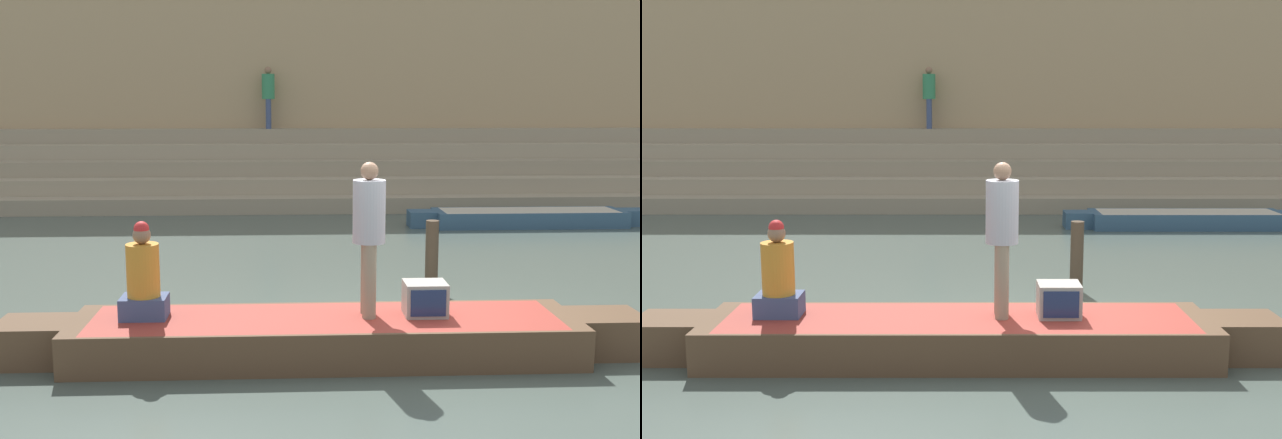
% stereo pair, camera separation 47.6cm
% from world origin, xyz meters
% --- Properties ---
extents(ground_plane, '(120.00, 120.00, 0.00)m').
position_xyz_m(ground_plane, '(0.00, 0.00, 0.00)').
color(ground_plane, '#47544C').
extents(ghat_steps, '(36.00, 3.55, 1.97)m').
position_xyz_m(ghat_steps, '(0.00, 11.92, 0.72)').
color(ghat_steps, gray).
rests_on(ghat_steps, ground).
extents(back_wall, '(34.20, 1.28, 7.87)m').
position_xyz_m(back_wall, '(0.00, 13.81, 3.91)').
color(back_wall, tan).
rests_on(back_wall, ground).
extents(rowboat_main, '(7.13, 1.38, 0.46)m').
position_xyz_m(rowboat_main, '(-1.25, -0.53, 0.24)').
color(rowboat_main, brown).
rests_on(rowboat_main, ground).
extents(person_standing, '(0.36, 0.36, 1.71)m').
position_xyz_m(person_standing, '(-0.77, -0.47, 1.44)').
color(person_standing, gray).
rests_on(person_standing, rowboat_main).
extents(person_rowing, '(0.50, 0.39, 1.08)m').
position_xyz_m(person_rowing, '(-3.24, -0.43, 0.88)').
color(person_rowing, '#3D4C75').
rests_on(person_rowing, rowboat_main).
extents(tv_set, '(0.47, 0.40, 0.37)m').
position_xyz_m(tv_set, '(-0.13, -0.48, 0.64)').
color(tv_set, '#9E998E').
rests_on(tv_set, rowboat_main).
extents(moored_boat_shore, '(5.42, 1.05, 0.35)m').
position_xyz_m(moored_boat_shore, '(3.77, 7.85, 0.19)').
color(moored_boat_shore, '#33516B').
rests_on(moored_boat_shore, ground).
extents(mooring_post, '(0.19, 0.19, 1.06)m').
position_xyz_m(mooring_post, '(0.49, 2.30, 0.53)').
color(mooring_post, '#473828').
rests_on(mooring_post, ground).
extents(person_on_steps, '(0.36, 0.36, 1.72)m').
position_xyz_m(person_on_steps, '(-2.14, 12.86, 2.96)').
color(person_on_steps, '#3D4C75').
rests_on(person_on_steps, ghat_steps).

